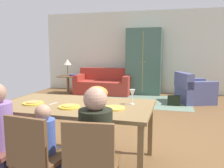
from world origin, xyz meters
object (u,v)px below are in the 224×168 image
(dining_table, at_px, (76,109))
(wine_glass, at_px, (132,94))
(armoire, at_px, (144,62))
(table_lamp, at_px, (67,63))
(person_woman, at_px, (97,151))
(side_table, at_px, (68,82))
(plate_near_man, at_px, (33,103))
(plate_near_woman, at_px, (114,108))
(cat, at_px, (98,92))
(armchair, at_px, (193,91))
(person_child, at_px, (47,154))
(handbag, at_px, (174,100))
(dining_chair_woman, at_px, (92,162))
(couch, at_px, (104,84))
(plate_near_child, at_px, (69,107))
(dining_chair_child, at_px, (35,155))
(book_upper, at_px, (73,75))
(book_lower, at_px, (73,76))
(person_man, at_px, (1,140))

(dining_table, distance_m, wine_glass, 0.73)
(armoire, relative_size, table_lamp, 3.89)
(person_woman, relative_size, side_table, 1.91)
(plate_near_man, xyz_separation_m, plate_near_woman, (1.03, 0.02, 0.00))
(person_woman, xyz_separation_m, side_table, (-2.75, 5.16, -0.14))
(dining_table, relative_size, side_table, 3.24)
(cat, bearing_deg, armchair, 86.73)
(plate_near_woman, xyz_separation_m, person_child, (-0.51, -0.61, -0.34))
(person_woman, distance_m, handbag, 4.33)
(plate_near_woman, height_order, dining_chair_woman, dining_chair_woman)
(plate_near_man, distance_m, armchair, 4.72)
(couch, bearing_deg, person_child, -78.66)
(person_woman, bearing_deg, plate_near_child, 134.23)
(couch, height_order, side_table, couch)
(plate_near_woman, height_order, handbag, plate_near_woman)
(dining_table, relative_size, plate_near_woman, 7.52)
(dining_chair_child, bearing_deg, armchair, 71.14)
(armoire, bearing_deg, plate_near_woman, -86.32)
(armchair, bearing_deg, plate_near_child, -111.62)
(plate_near_woman, xyz_separation_m, book_upper, (-2.54, 4.51, -0.15))
(book_upper, bearing_deg, handbag, -14.91)
(table_lamp, bearing_deg, dining_table, -63.33)
(cat, height_order, armchair, cat)
(dining_table, relative_size, book_lower, 8.55)
(dining_table, distance_m, plate_near_child, 0.19)
(dining_chair_child, relative_size, person_child, 0.94)
(side_table, bearing_deg, book_upper, -12.95)
(plate_near_woman, relative_size, person_child, 0.27)
(person_woman, height_order, table_lamp, table_lamp)
(person_child, height_order, book_lower, person_child)
(person_child, xyz_separation_m, cat, (0.15, 1.13, 0.41))
(plate_near_woman, height_order, cat, cat)
(dining_table, height_order, plate_near_man, plate_near_man)
(wine_glass, bearing_deg, side_table, 124.29)
(plate_near_child, xyz_separation_m, person_man, (-0.52, -0.53, -0.26))
(plate_near_man, bearing_deg, book_lower, 108.45)
(plate_near_man, bearing_deg, armchair, 62.24)
(dining_table, relative_size, book_upper, 8.55)
(dining_chair_woman, bearing_deg, cat, 106.06)
(person_man, relative_size, book_lower, 5.04)
(dining_table, xyz_separation_m, dining_chair_child, (-0.01, -0.88, -0.20))
(book_lower, relative_size, handbag, 0.69)
(couch, bearing_deg, dining_chair_child, -79.12)
(wine_glass, relative_size, book_lower, 0.85)
(person_man, xyz_separation_m, dining_chair_child, (0.51, -0.17, -0.02))
(dining_chair_child, height_order, book_lower, dining_chair_child)
(person_man, xyz_separation_m, table_lamp, (-1.72, 5.16, 0.50))
(dining_table, height_order, dining_chair_child, dining_chair_child)
(wine_glass, relative_size, table_lamp, 0.34)
(plate_near_woman, distance_m, book_upper, 5.17)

